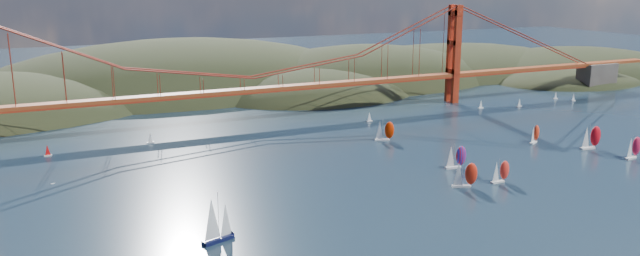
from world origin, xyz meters
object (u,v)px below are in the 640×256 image
object	(u,v)px
racer_0	(464,174)
racer_rwb	(456,157)
racer_2	(633,147)
racer_5	(384,131)
sloop_navy	(216,220)
racer_1	(500,171)
racer_3	(535,134)
racer_4	(591,137)

from	to	relation	value
racer_0	racer_rwb	distance (m)	21.94
racer_2	racer_5	bearing A→B (deg)	129.85
racer_0	racer_5	world-z (taller)	racer_0
sloop_navy	racer_2	xyz separation A→B (m)	(170.78, 9.73, -1.69)
racer_1	racer_3	xyz separation A→B (m)	(49.50, 36.17, 0.01)
racer_0	racer_4	size ratio (longest dim) A/B	0.90
racer_5	racer_0	bearing A→B (deg)	-75.64
sloop_navy	racer_rwb	distance (m)	103.33
racer_1	racer_3	world-z (taller)	racer_3
sloop_navy	racer_rwb	bearing A→B (deg)	-2.31
racer_5	racer_rwb	bearing A→B (deg)	-65.16
racer_2	racer_5	xyz separation A→B (m)	(-74.84, 65.13, -0.04)
sloop_navy	racer_2	world-z (taller)	sloop_navy
racer_1	racer_5	bearing A→B (deg)	92.73
racer_4	racer_rwb	world-z (taller)	racer_4
racer_0	racer_5	xyz separation A→B (m)	(7.21, 65.79, -0.07)
racer_2	racer_5	size ratio (longest dim) A/B	1.01
sloop_navy	racer_rwb	xyz separation A→B (m)	(99.38, 28.26, -1.74)
racer_0	racer_2	world-z (taller)	racer_0
racer_5	sloop_navy	bearing A→B (deg)	-121.42
racer_4	racer_5	distance (m)	85.55
racer_0	racer_3	distance (m)	73.02
racer_3	racer_5	bearing A→B (deg)	125.38
racer_0	racer_3	bearing A→B (deg)	51.33
racer_rwb	racer_5	bearing A→B (deg)	101.40
racer_0	racer_2	xyz separation A→B (m)	(82.06, 0.66, -0.03)
racer_2	racer_4	xyz separation A→B (m)	(-3.77, 17.52, 0.54)
racer_5	racer_3	bearing A→B (deg)	-7.73
sloop_navy	racer_rwb	size ratio (longest dim) A/B	1.48
racer_4	racer_rwb	size ratio (longest dim) A/B	1.13
racer_3	sloop_navy	bearing A→B (deg)	169.88
sloop_navy	racer_0	xyz separation A→B (m)	(88.72, 9.08, -1.66)
sloop_navy	racer_0	bearing A→B (deg)	-12.34
racer_3	racer_5	distance (m)	64.52
racer_1	racer_2	size ratio (longest dim) A/B	0.89
racer_3	racer_rwb	size ratio (longest dim) A/B	0.90
racer_1	racer_2	bearing A→B (deg)	-2.07
racer_1	sloop_navy	bearing A→B (deg)	-179.03
racer_3	racer_4	world-z (taller)	racer_4
racer_4	racer_rwb	distance (m)	67.64
racer_2	racer_rwb	distance (m)	73.76
racer_1	racer_5	distance (m)	67.20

